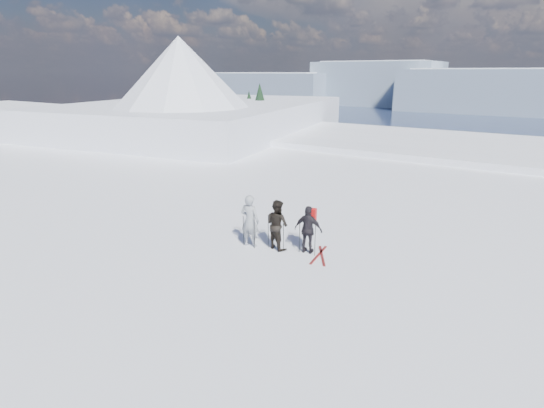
{
  "coord_description": "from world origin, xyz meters",
  "views": [
    {
      "loc": [
        5.14,
        -8.96,
        6.33
      ],
      "look_at": [
        -2.5,
        3.0,
        1.87
      ],
      "focal_mm": 28.0,
      "sensor_mm": 36.0,
      "label": 1
    }
  ],
  "objects_px": {
    "skier_grey": "(250,221)",
    "skier_pack": "(308,230)",
    "skier_dark": "(277,224)",
    "skis_loose": "(320,255)"
  },
  "relations": [
    {
      "from": "skier_dark",
      "to": "skis_loose",
      "type": "height_order",
      "value": "skier_dark"
    },
    {
      "from": "skier_grey",
      "to": "skis_loose",
      "type": "distance_m",
      "value": 2.89
    },
    {
      "from": "skier_dark",
      "to": "skier_pack",
      "type": "bearing_deg",
      "value": -150.93
    },
    {
      "from": "skier_grey",
      "to": "skier_pack",
      "type": "xyz_separation_m",
      "value": [
        2.13,
        0.62,
        -0.12
      ]
    },
    {
      "from": "skier_pack",
      "to": "skis_loose",
      "type": "height_order",
      "value": "skier_pack"
    },
    {
      "from": "skier_grey",
      "to": "skier_dark",
      "type": "height_order",
      "value": "skier_grey"
    },
    {
      "from": "skier_grey",
      "to": "skis_loose",
      "type": "xyz_separation_m",
      "value": [
        2.65,
        0.61,
        -0.99
      ]
    },
    {
      "from": "skier_dark",
      "to": "skis_loose",
      "type": "bearing_deg",
      "value": -155.14
    },
    {
      "from": "skier_grey",
      "to": "skis_loose",
      "type": "relative_size",
      "value": 1.18
    },
    {
      "from": "skier_dark",
      "to": "skis_loose",
      "type": "relative_size",
      "value": 1.11
    }
  ]
}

